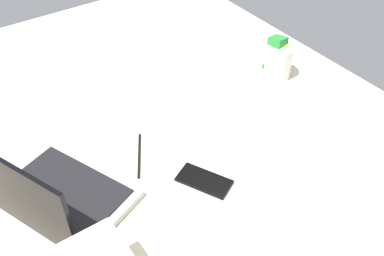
{
  "coord_description": "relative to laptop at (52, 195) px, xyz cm",
  "views": [
    {
      "loc": [
        -82.55,
        47.05,
        103.38
      ],
      "look_at": [
        -8.99,
        -4.25,
        24.0
      ],
      "focal_mm": 40.74,
      "sensor_mm": 36.0,
      "label": 1
    }
  ],
  "objects": [
    {
      "name": "cell_phone",
      "position": [
        -14.45,
        -34.77,
        -4.01
      ],
      "size": [
        15.56,
        12.41,
        0.8
      ],
      "primitive_type": "cube",
      "rotation": [
        0.0,
        0.0,
        2.04
      ],
      "color": "black",
      "rests_on": "bed_mattress"
    },
    {
      "name": "snack_cup",
      "position": [
        10.67,
        -83.46,
        1.64
      ],
      "size": [
        9.93,
        9.07,
        13.98
      ],
      "color": "silver",
      "rests_on": "bed_mattress"
    },
    {
      "name": "laptop",
      "position": [
        0.0,
        0.0,
        0.0
      ],
      "size": [
        39.28,
        33.85,
        23.0
      ],
      "rotation": [
        0.0,
        0.0,
        0.39
      ],
      "color": "#B7BABC",
      "rests_on": "bed_mattress"
    },
    {
      "name": "charger_cable",
      "position": [
        3.43,
        -25.63,
        -4.11
      ],
      "size": [
        14.92,
        9.21,
        0.6
      ],
      "primitive_type": "cube",
      "rotation": [
        0.0,
        0.0,
        -0.54
      ],
      "color": "black",
      "rests_on": "bed_mattress"
    },
    {
      "name": "bed_mattress",
      "position": [
        8.05,
        -36.11,
        -13.41
      ],
      "size": [
        180.0,
        140.0,
        18.0
      ],
      "primitive_type": "cube",
      "color": "beige",
      "rests_on": "ground"
    }
  ]
}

